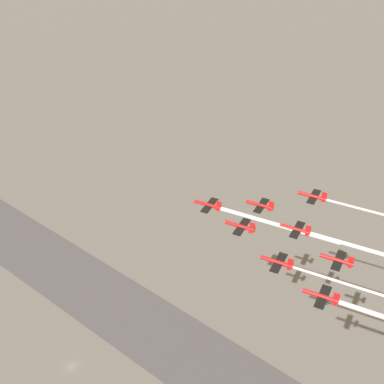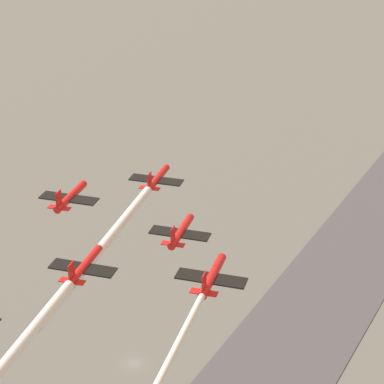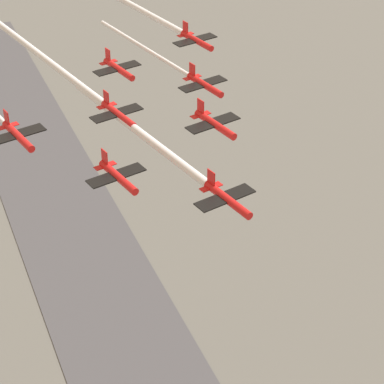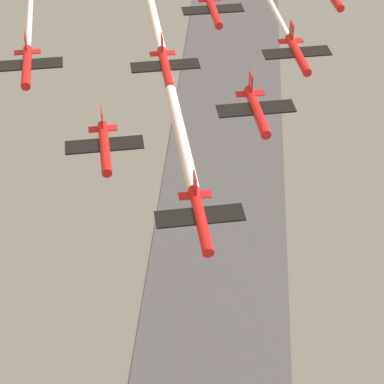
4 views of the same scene
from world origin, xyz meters
TOP-DOWN VIEW (x-y plane):
  - jet_0 at (50.30, 3.02)m, footprint 8.62×8.41m
  - jet_1 at (59.49, -9.76)m, footprint 8.62×8.41m
  - jet_2 at (65.93, 4.84)m, footprint 8.62×8.41m
  - jet_3 at (68.67, -22.53)m, footprint 8.62×8.41m
  - jet_4 at (75.11, -7.93)m, footprint 8.62×8.41m
  - jet_5 at (81.56, 6.67)m, footprint 8.62×8.41m
  - jet_7 at (84.30, -20.71)m, footprint 8.62×8.41m
  - smoke_trail_0 at (70.24, -5.78)m, footprint 33.02×15.47m

SIDE VIEW (x-z plane):
  - jet_2 at x=65.93m, z-range 72.09..75.03m
  - smoke_trail_0 at x=70.24m, z-range 73.74..74.97m
  - jet_0 at x=50.30m, z-range 72.93..75.87m
  - jet_4 at x=75.11m, z-range 73.23..76.17m
  - jet_7 at x=84.30m, z-range 73.50..76.43m
  - jet_3 at x=68.67m, z-range 73.73..76.66m
  - jet_5 at x=81.56m, z-range 74.65..77.59m
  - jet_1 at x=59.49m, z-range 75.10..78.04m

